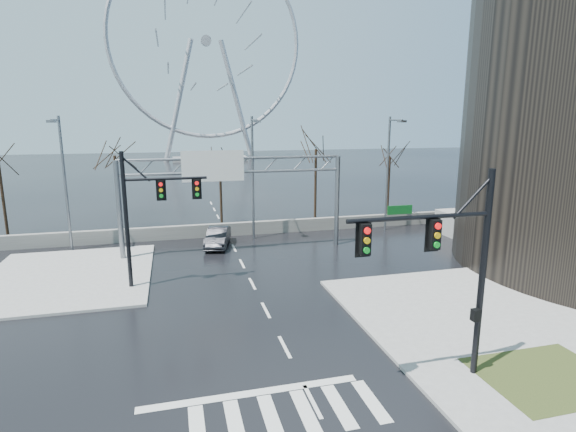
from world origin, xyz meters
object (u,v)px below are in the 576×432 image
object	(u,v)px
signal_mast_far	(146,207)
sign_gantry	(229,184)
signal_mast_near	(452,257)
car	(218,237)
ferris_wheel	(206,49)

from	to	relation	value
signal_mast_far	sign_gantry	size ratio (longest dim) A/B	0.49
signal_mast_near	signal_mast_far	xyz separation A→B (m)	(-11.01, 13.00, -0.04)
sign_gantry	car	distance (m)	4.90
sign_gantry	ferris_wheel	bearing A→B (deg)	86.16
signal_mast_near	signal_mast_far	size ratio (longest dim) A/B	1.00
signal_mast_far	ferris_wheel	xyz separation A→B (m)	(10.87, 86.04, 21.30)
car	signal_mast_near	bearing A→B (deg)	-59.32
ferris_wheel	car	distance (m)	82.38
signal_mast_far	ferris_wheel	world-z (taller)	ferris_wheel
signal_mast_far	signal_mast_near	bearing A→B (deg)	-49.74
signal_mast_near	sign_gantry	xyz separation A→B (m)	(-5.52, 19.00, 0.31)
signal_mast_far	car	size ratio (longest dim) A/B	1.79
signal_mast_far	ferris_wheel	size ratio (longest dim) A/B	0.16
signal_mast_near	ferris_wheel	xyz separation A→B (m)	(-0.14, 99.04, 21.26)
car	ferris_wheel	bearing A→B (deg)	99.48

